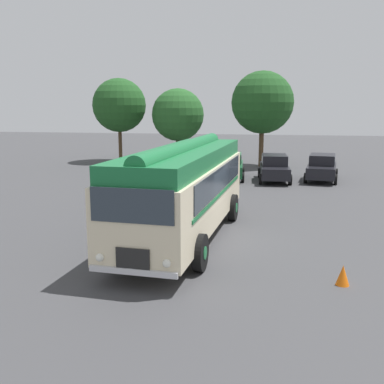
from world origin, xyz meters
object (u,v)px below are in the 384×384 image
Objects in this scene: car_near_left at (190,164)px; car_far_right at (322,167)px; vintage_bus at (184,186)px; car_mid_left at (229,166)px; traffic_cone at (343,275)px; car_mid_right at (274,168)px.

car_far_right is (8.55, -0.07, 0.00)m from car_near_left.
car_mid_left is (0.30, 13.64, -1.05)m from vintage_bus.
car_near_left is 7.69× the size of traffic_cone.
car_far_right reaches higher than traffic_cone.
car_mid_right is at bearing -8.25° from car_near_left.
traffic_cone is (7.37, -17.60, -0.57)m from car_near_left.
car_mid_right is 0.98× the size of car_far_right.
car_mid_left is 7.81× the size of traffic_cone.
vintage_bus reaches higher than car_near_left.
vintage_bus is at bearing -80.37° from car_near_left.
car_mid_left is 5.87m from car_far_right.
car_near_left is 0.98× the size of car_mid_left.
car_far_right is (5.86, 0.35, 0.00)m from car_mid_left.
vintage_bus is 2.33× the size of car_far_right.
car_near_left and car_mid_right have the same top height.
car_near_left is 19.09m from traffic_cone.
car_mid_right is at bearing -166.22° from car_far_right.
car_far_right is (6.16, 13.99, -1.05)m from vintage_bus.
car_far_right is 17.58m from traffic_cone.
car_mid_left and car_mid_right have the same top height.
car_mid_left is 0.98× the size of car_far_right.
car_mid_left is at bearing -8.95° from car_near_left.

